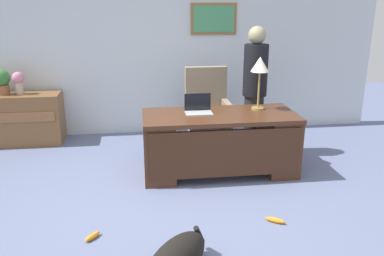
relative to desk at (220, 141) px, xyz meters
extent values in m
plane|color=slate|center=(-0.64, -0.79, -0.41)|extent=(12.00, 12.00, 0.00)
cube|color=silver|center=(-0.64, 1.81, 0.94)|extent=(7.00, 0.12, 2.70)
cube|color=olive|center=(0.22, 1.73, 1.37)|extent=(0.71, 0.03, 0.47)
cube|color=#459260|center=(0.22, 1.71, 1.37)|extent=(0.63, 0.01, 0.39)
cube|color=#4C2B19|center=(0.00, 0.03, 0.31)|extent=(1.84, 0.81, 0.05)
cube|color=#4C2B19|center=(-0.74, 0.03, -0.06)|extent=(0.36, 0.75, 0.70)
cube|color=#4C2B19|center=(0.74, 0.03, -0.06)|extent=(0.36, 0.75, 0.70)
cube|color=#412415|center=(0.00, -0.34, -0.02)|extent=(1.74, 0.04, 0.56)
cube|color=brown|center=(-2.84, 1.46, -0.03)|extent=(1.47, 0.48, 0.75)
cube|color=brown|center=(-2.84, 1.21, 0.06)|extent=(1.37, 0.02, 0.14)
cube|color=gray|center=(0.01, 0.92, -0.04)|extent=(0.60, 0.58, 0.18)
cylinder|color=black|center=(0.01, 0.92, -0.27)|extent=(0.10, 0.10, 0.28)
cylinder|color=black|center=(0.01, 0.92, -0.38)|extent=(0.52, 0.52, 0.05)
cube|color=gray|center=(0.01, 1.16, 0.39)|extent=(0.60, 0.12, 0.68)
cube|color=gray|center=(-0.25, 0.92, 0.16)|extent=(0.08, 0.50, 0.22)
cube|color=gray|center=(0.27, 0.92, 0.16)|extent=(0.08, 0.50, 0.22)
cylinder|color=#262323|center=(0.58, 0.59, 0.01)|extent=(0.26, 0.26, 0.83)
cylinder|color=black|center=(0.58, 0.59, 0.76)|extent=(0.32, 0.32, 0.67)
sphere|color=gray|center=(0.58, 0.59, 1.21)|extent=(0.23, 0.23, 0.23)
cylinder|color=black|center=(-0.49, -1.61, -0.24)|extent=(0.13, 0.14, 0.21)
cube|color=#B2B5BA|center=(-0.25, 0.07, 0.35)|extent=(0.32, 0.22, 0.01)
cube|color=black|center=(-0.25, 0.17, 0.46)|extent=(0.32, 0.01, 0.21)
cylinder|color=#9E8447|center=(0.51, 0.18, 0.35)|extent=(0.16, 0.16, 0.02)
cylinder|color=#9E8447|center=(0.51, 0.18, 0.59)|extent=(0.02, 0.02, 0.44)
cone|color=silver|center=(0.51, 0.18, 0.90)|extent=(0.22, 0.22, 0.18)
cylinder|color=#BEA493|center=(-2.66, 1.46, 0.42)|extent=(0.12, 0.12, 0.17)
sphere|color=#CC7C96|center=(-2.66, 1.46, 0.58)|extent=(0.17, 0.17, 0.17)
cylinder|color=brown|center=(-2.89, 1.46, 0.41)|extent=(0.18, 0.18, 0.14)
sphere|color=#327133|center=(-2.89, 1.46, 0.58)|extent=(0.24, 0.24, 0.24)
ellipsoid|color=orange|center=(-1.40, -1.28, -0.38)|extent=(0.15, 0.17, 0.05)
ellipsoid|color=orange|center=(0.30, -1.23, -0.38)|extent=(0.19, 0.15, 0.05)
camera|label=1|loc=(-0.93, -4.47, 1.61)|focal=37.28mm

